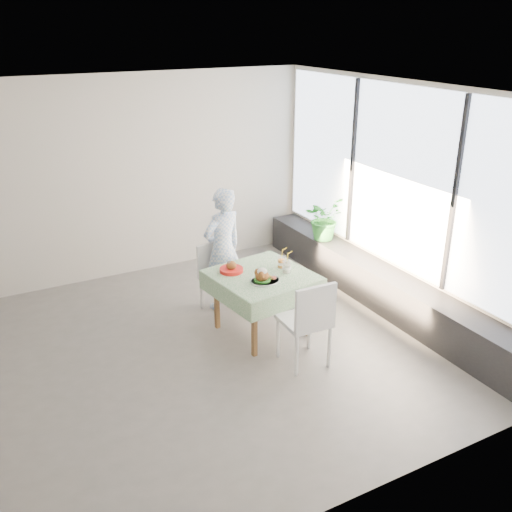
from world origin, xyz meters
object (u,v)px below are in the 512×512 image
main_dish (264,277)px  potted_plant (324,218)px  juice_cup_orange (281,263)px  chair_near (304,337)px  cafe_table (262,296)px  diner (223,249)px  chair_far (219,290)px

main_dish → potted_plant: bearing=37.7°
juice_cup_orange → chair_near: bearing=-103.9°
chair_near → potted_plant: potted_plant is taller
chair_near → juice_cup_orange: (0.21, 0.85, 0.50)m
cafe_table → main_dish: 0.40m
chair_near → diner: (-0.19, 1.60, 0.48)m
chair_near → diner: bearing=96.9°
cafe_table → main_dish: (-0.09, -0.19, 0.34)m
chair_near → potted_plant: 2.54m
cafe_table → chair_near: (0.08, -0.79, -0.16)m
cafe_table → chair_near: chair_near is taller
diner → potted_plant: (1.75, 0.34, 0.03)m
diner → juice_cup_orange: (0.41, -0.75, 0.02)m
diner → chair_far: bearing=19.4°
chair_near → chair_far: bearing=100.4°
chair_near → potted_plant: size_ratio=1.58×
cafe_table → diner: diner is taller
main_dish → potted_plant: potted_plant is taller
cafe_table → chair_near: 0.81m
chair_near → cafe_table: bearing=95.8°
main_dish → potted_plant: 2.18m
chair_far → chair_near: 1.56m
chair_far → potted_plant: 1.96m
chair_far → main_dish: 1.09m
chair_near → diner: size_ratio=0.63×
chair_far → main_dish: bearing=-82.8°
diner → potted_plant: bearing=175.9°
chair_far → main_dish: size_ratio=2.55×
potted_plant → chair_near: bearing=-128.9°
chair_far → juice_cup_orange: size_ratio=3.10×
chair_far → juice_cup_orange: bearing=-54.3°
chair_near → juice_cup_orange: size_ratio=3.58×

